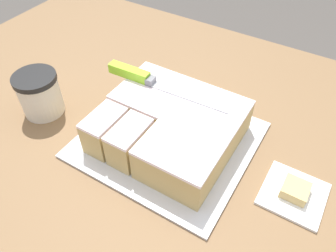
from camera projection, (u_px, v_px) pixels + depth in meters
name	position (u px, v px, depth m)	size (l,w,h in m)	color
countertop	(152.00, 243.00, 1.01)	(1.40, 1.10, 0.90)	brown
cake_board	(168.00, 140.00, 0.70)	(0.35, 0.32, 0.01)	silver
cake	(170.00, 126.00, 0.67)	(0.27, 0.25, 0.08)	tan
knife	(141.00, 77.00, 0.71)	(0.29, 0.03, 0.02)	silver
coffee_cup	(40.00, 94.00, 0.74)	(0.10, 0.10, 0.10)	beige
paper_napkin	(293.00, 194.00, 0.61)	(0.11, 0.11, 0.01)	white
brownie	(295.00, 190.00, 0.60)	(0.05, 0.05, 0.02)	tan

